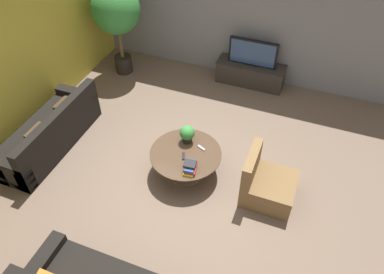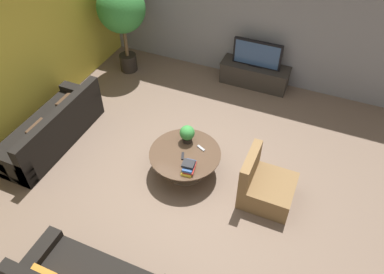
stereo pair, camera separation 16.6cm
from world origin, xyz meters
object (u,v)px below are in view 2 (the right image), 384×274
(television, at_px, (257,54))
(media_console, at_px, (254,75))
(potted_palm_tall, at_px, (122,11))
(coffee_table, at_px, (185,158))
(couch_by_wall, at_px, (52,130))
(potted_plant_tabletop, at_px, (187,134))
(armchair_wicker, at_px, (265,186))

(television, bearing_deg, media_console, 90.00)
(media_console, relative_size, potted_palm_tall, 0.73)
(coffee_table, distance_m, couch_by_wall, 2.56)
(potted_plant_tabletop, bearing_deg, media_console, 80.99)
(television, height_order, coffee_table, television)
(media_console, height_order, potted_plant_tabletop, potted_plant_tabletop)
(media_console, height_order, potted_palm_tall, potted_palm_tall)
(television, height_order, potted_palm_tall, potted_palm_tall)
(armchair_wicker, distance_m, potted_palm_tall, 4.67)
(couch_by_wall, xyz_separation_m, potted_palm_tall, (0.06, 2.64, 1.14))
(couch_by_wall, relative_size, potted_plant_tabletop, 6.92)
(media_console, distance_m, armchair_wicker, 3.14)
(television, bearing_deg, couch_by_wall, -131.81)
(potted_palm_tall, bearing_deg, potted_plant_tabletop, -40.97)
(television, bearing_deg, armchair_wicker, -70.78)
(media_console, relative_size, television, 1.44)
(potted_plant_tabletop, bearing_deg, couch_by_wall, -167.31)
(media_console, height_order, couch_by_wall, couch_by_wall)
(couch_by_wall, height_order, armchair_wicker, armchair_wicker)
(armchair_wicker, distance_m, potted_plant_tabletop, 1.52)
(couch_by_wall, relative_size, potted_palm_tall, 1.09)
(coffee_table, relative_size, armchair_wicker, 1.38)
(media_console, relative_size, potted_plant_tabletop, 4.66)
(media_console, distance_m, couch_by_wall, 4.33)
(television, relative_size, coffee_table, 0.87)
(couch_by_wall, bearing_deg, potted_plant_tabletop, 102.69)
(television, bearing_deg, potted_plant_tabletop, -99.01)
(coffee_table, distance_m, potted_plant_tabletop, 0.42)
(coffee_table, xyz_separation_m, potted_plant_tabletop, (-0.08, 0.27, 0.30))
(television, xyz_separation_m, armchair_wicker, (1.03, -2.96, -0.49))
(media_console, height_order, armchair_wicker, armchair_wicker)
(couch_by_wall, height_order, potted_plant_tabletop, couch_by_wall)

